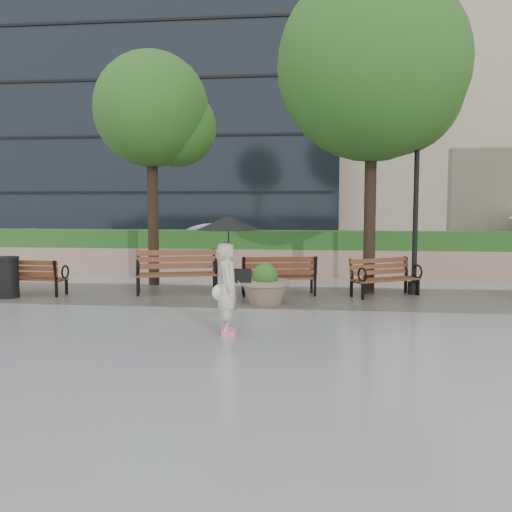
# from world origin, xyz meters

# --- Properties ---
(ground) EXTENTS (100.00, 100.00, 0.00)m
(ground) POSITION_xyz_m (0.00, 0.00, 0.00)
(ground) COLOR gray
(ground) RESTS_ON ground
(cobble_strip) EXTENTS (28.00, 3.20, 0.01)m
(cobble_strip) POSITION_xyz_m (0.00, 3.00, 0.01)
(cobble_strip) COLOR #383330
(cobble_strip) RESTS_ON ground
(hedge_wall) EXTENTS (24.00, 0.80, 1.35)m
(hedge_wall) POSITION_xyz_m (0.00, 7.00, 0.66)
(hedge_wall) COLOR #A17D68
(hedge_wall) RESTS_ON ground
(asphalt_street) EXTENTS (40.00, 7.00, 0.00)m
(asphalt_street) POSITION_xyz_m (0.00, 11.00, 0.00)
(asphalt_street) COLOR black
(asphalt_street) RESTS_ON ground
(bldg_glass) EXTENTS (20.00, 10.00, 25.00)m
(bldg_glass) POSITION_xyz_m (-9.00, 22.00, 12.50)
(bldg_glass) COLOR black
(bldg_glass) RESTS_ON ground
(bldg_stone) EXTENTS (18.00, 10.00, 20.00)m
(bldg_stone) POSITION_xyz_m (10.00, 23.00, 10.00)
(bldg_stone) COLOR tan
(bldg_stone) RESTS_ON ground
(bench_0) EXTENTS (1.64, 0.76, 0.85)m
(bench_0) POSITION_xyz_m (-6.59, 2.57, 0.25)
(bench_0) COLOR brown
(bench_0) RESTS_ON ground
(bench_1) EXTENTS (2.06, 1.27, 1.04)m
(bench_1) POSITION_xyz_m (-3.23, 3.17, 0.31)
(bench_1) COLOR brown
(bench_1) RESTS_ON ground
(bench_2) EXTENTS (1.84, 1.00, 0.94)m
(bench_2) POSITION_xyz_m (-0.79, 3.17, 0.28)
(bench_2) COLOR brown
(bench_2) RESTS_ON ground
(bench_3) EXTENTS (1.73, 1.38, 0.88)m
(bench_3) POSITION_xyz_m (1.68, 3.35, 0.26)
(bench_3) COLOR brown
(bench_3) RESTS_ON ground
(planter_left) EXTENTS (1.06, 1.06, 0.89)m
(planter_left) POSITION_xyz_m (-0.99, 2.00, 0.35)
(planter_left) COLOR #7F6B56
(planter_left) RESTS_ON ground
(trash_bin) EXTENTS (0.54, 0.54, 0.90)m
(trash_bin) POSITION_xyz_m (-6.94, 2.13, 0.45)
(trash_bin) COLOR black
(trash_bin) RESTS_ON ground
(lamppost) EXTENTS (0.28, 0.28, 3.84)m
(lamppost) POSITION_xyz_m (2.40, 3.72, 1.69)
(lamppost) COLOR black
(lamppost) RESTS_ON ground
(tree_0) EXTENTS (3.13, 2.98, 6.09)m
(tree_0) POSITION_xyz_m (-4.07, 4.65, 4.47)
(tree_0) COLOR black
(tree_0) RESTS_ON ground
(tree_1) EXTENTS (4.43, 4.43, 7.57)m
(tree_1) POSITION_xyz_m (1.49, 3.73, 5.22)
(tree_1) COLOR black
(tree_1) RESTS_ON ground
(car_left) EXTENTS (4.30, 2.04, 1.21)m
(car_left) POSITION_xyz_m (-10.45, 10.29, 0.61)
(car_left) COLOR silver
(car_left) RESTS_ON ground
(car_right) EXTENTS (4.55, 2.47, 1.42)m
(car_right) POSITION_xyz_m (-3.27, 10.64, 0.71)
(car_right) COLOR silver
(car_right) RESTS_ON ground
(pedestrian) EXTENTS (1.07, 1.07, 1.96)m
(pedestrian) POSITION_xyz_m (-1.32, -0.88, 1.19)
(pedestrian) COLOR beige
(pedestrian) RESTS_ON ground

